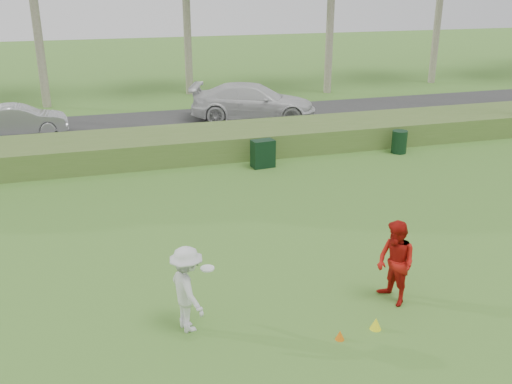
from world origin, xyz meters
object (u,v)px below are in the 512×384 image
object	(u,v)px
car_mid	(19,120)
trash_bin	(399,142)
player_white	(187,289)
utility_cabinet	(263,154)
player_red	(396,263)
car_right	(253,102)
cone_yellow	(376,324)
cone_orange	(340,335)

from	to	relation	value
car_mid	trash_bin	bearing A→B (deg)	-118.74
player_white	car_mid	size ratio (longest dim) A/B	0.44
utility_cabinet	car_mid	world-z (taller)	car_mid
utility_cabinet	trash_bin	world-z (taller)	utility_cabinet
player_white	player_red	xyz separation A→B (m)	(4.31, -0.25, 0.04)
player_white	car_right	bearing A→B (deg)	-34.00
player_red	utility_cabinet	distance (m)	9.62
cone_yellow	car_mid	xyz separation A→B (m)	(-7.87, 17.53, 0.59)
player_red	cone_yellow	world-z (taller)	player_red
player_red	car_right	world-z (taller)	player_red
cone_yellow	car_right	size ratio (longest dim) A/B	0.04
car_mid	player_white	bearing A→B (deg)	-168.26
player_white	cone_yellow	bearing A→B (deg)	-120.56
car_mid	car_right	distance (m)	10.52
player_red	cone_orange	size ratio (longest dim) A/B	9.42
player_red	cone_orange	distance (m)	2.05
utility_cabinet	car_mid	distance (m)	11.31
cone_yellow	car_right	bearing A→B (deg)	81.39
player_red	cone_orange	xyz separation A→B (m)	(-1.63, -0.93, -0.81)
player_red	car_mid	bearing A→B (deg)	-162.90
utility_cabinet	car_right	size ratio (longest dim) A/B	0.17
cone_orange	utility_cabinet	xyz separation A→B (m)	(1.75, 10.55, 0.41)
player_red	trash_bin	xyz separation A→B (m)	(5.76, 9.80, -0.47)
car_mid	car_right	bearing A→B (deg)	-93.72
cone_orange	utility_cabinet	distance (m)	10.70
player_red	car_right	bearing A→B (deg)	163.36
cone_orange	car_right	xyz separation A→B (m)	(3.45, 17.55, 0.82)
player_white	utility_cabinet	size ratio (longest dim) A/B	1.73
utility_cabinet	car_right	world-z (taller)	car_right
player_white	car_right	xyz separation A→B (m)	(6.13, 16.36, 0.05)
cone_yellow	player_red	bearing A→B (deg)	44.92
cone_orange	car_mid	xyz separation A→B (m)	(-7.06, 17.64, 0.62)
cone_orange	trash_bin	size ratio (longest dim) A/B	0.22
player_white	player_red	world-z (taller)	player_red
cone_orange	utility_cabinet	size ratio (longest dim) A/B	0.19
player_white	cone_yellow	xyz separation A→B (m)	(3.49, -1.07, -0.75)
utility_cabinet	car_right	xyz separation A→B (m)	(1.70, 7.00, 0.41)
trash_bin	car_mid	world-z (taller)	car_mid
cone_yellow	player_white	bearing A→B (deg)	162.91
cone_orange	trash_bin	world-z (taller)	trash_bin
utility_cabinet	car_right	distance (m)	7.21
car_mid	cone_yellow	bearing A→B (deg)	-159.00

